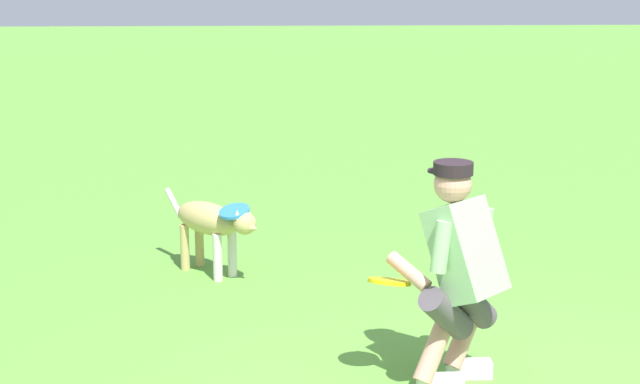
{
  "coord_description": "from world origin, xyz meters",
  "views": [
    {
      "loc": [
        1.04,
        4.43,
        2.4
      ],
      "look_at": [
        0.79,
        -1.74,
        0.9
      ],
      "focal_mm": 55.12,
      "sensor_mm": 36.0,
      "label": 1
    }
  ],
  "objects_px": {
    "frisbee_flying": "(234,211)",
    "frisbee_held": "(389,282)",
    "dog": "(212,223)",
    "person": "(459,269)"
  },
  "relations": [
    {
      "from": "frisbee_flying",
      "to": "frisbee_held",
      "type": "distance_m",
      "value": 2.04
    },
    {
      "from": "dog",
      "to": "frisbee_held",
      "type": "height_order",
      "value": "frisbee_held"
    },
    {
      "from": "person",
      "to": "frisbee_flying",
      "type": "relative_size",
      "value": 5.62
    },
    {
      "from": "frisbee_flying",
      "to": "frisbee_held",
      "type": "bearing_deg",
      "value": 117.95
    },
    {
      "from": "person",
      "to": "frisbee_held",
      "type": "xyz_separation_m",
      "value": [
        0.38,
        -0.05,
        -0.09
      ]
    },
    {
      "from": "frisbee_held",
      "to": "person",
      "type": "bearing_deg",
      "value": 172.79
    },
    {
      "from": "dog",
      "to": "frisbee_flying",
      "type": "xyz_separation_m",
      "value": [
        -0.18,
        0.21,
        0.15
      ]
    },
    {
      "from": "person",
      "to": "frisbee_held",
      "type": "relative_size",
      "value": 5.24
    },
    {
      "from": "person",
      "to": "dog",
      "type": "bearing_deg",
      "value": -7.98
    },
    {
      "from": "person",
      "to": "dog",
      "type": "xyz_separation_m",
      "value": [
        1.52,
        -2.05,
        -0.29
      ]
    }
  ]
}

